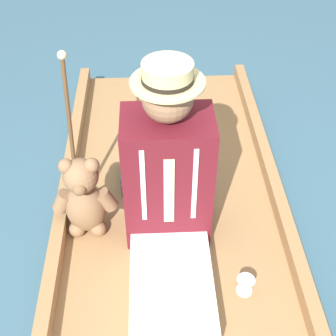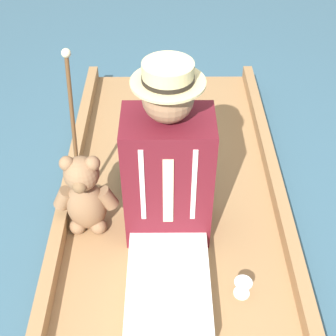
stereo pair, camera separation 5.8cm
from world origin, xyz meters
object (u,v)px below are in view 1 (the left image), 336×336
teddy_bear (84,198)px  walking_cane (69,121)px  wine_glass (246,283)px  seated_person (168,189)px

teddy_bear → walking_cane: bearing=-76.7°
teddy_bear → wine_glass: 0.82m
teddy_bear → seated_person: bearing=167.5°
seated_person → walking_cane: bearing=-46.6°
seated_person → teddy_bear: (0.39, -0.09, -0.13)m
wine_glass → walking_cane: (0.76, -0.66, 0.40)m
seated_person → wine_glass: size_ratio=10.97×
seated_person → wine_glass: 0.52m
teddy_bear → wine_glass: teddy_bear is taller
teddy_bear → walking_cane: 0.37m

